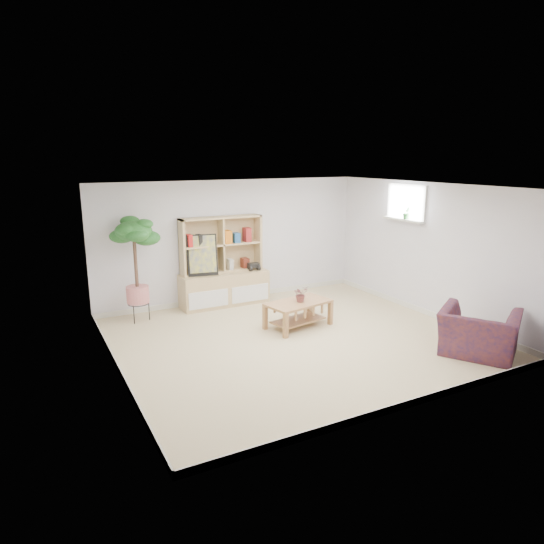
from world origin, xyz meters
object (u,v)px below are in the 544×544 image
coffee_table (298,314)px  floor_tree (136,270)px  storage_unit (224,262)px  armchair (479,330)px

coffee_table → floor_tree: (-2.33, 1.57, 0.70)m
storage_unit → coffee_table: size_ratio=1.57×
coffee_table → floor_tree: floor_tree is taller
storage_unit → coffee_table: storage_unit is taller
coffee_table → armchair: size_ratio=1.04×
storage_unit → floor_tree: bearing=-173.1°
floor_tree → armchair: bearing=-43.4°
storage_unit → floor_tree: size_ratio=0.93×
coffee_table → storage_unit: bearing=97.6°
floor_tree → armchair: size_ratio=1.76×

